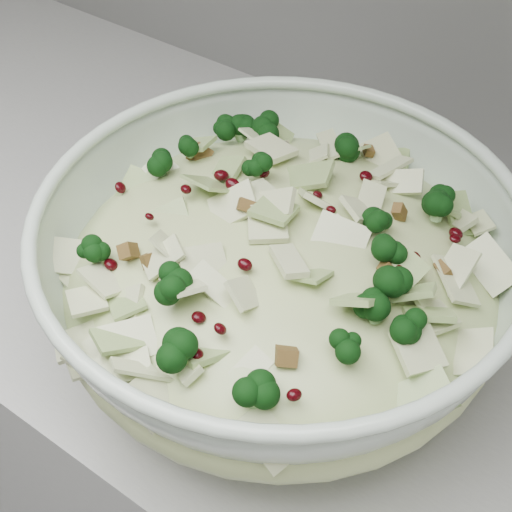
{
  "coord_description": "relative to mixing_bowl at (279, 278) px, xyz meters",
  "views": [
    {
      "loc": [
        0.16,
        1.25,
        1.44
      ],
      "look_at": [
        -0.08,
        1.58,
        1.02
      ],
      "focal_mm": 50.0,
      "sensor_mm": 36.0,
      "label": 1
    }
  ],
  "objects": [
    {
      "name": "salad",
      "position": [
        0.0,
        0.0,
        0.03
      ],
      "size": [
        0.53,
        0.53,
        0.16
      ],
      "rotation": [
        0.0,
        0.0,
        0.66
      ],
      "color": "#C0CC8C",
      "rests_on": "mixing_bowl"
    },
    {
      "name": "mixing_bowl",
      "position": [
        0.0,
        0.0,
        0.0
      ],
      "size": [
        0.52,
        0.52,
        0.16
      ],
      "rotation": [
        0.0,
        0.0,
        0.35
      ],
      "color": "silver",
      "rests_on": "counter"
    },
    {
      "name": "counter",
      "position": [
        0.07,
        0.1,
        -0.53
      ],
      "size": [
        3.6,
        0.6,
        0.9
      ],
      "primitive_type": "cube",
      "color": "#A3A39F",
      "rests_on": "floor"
    }
  ]
}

